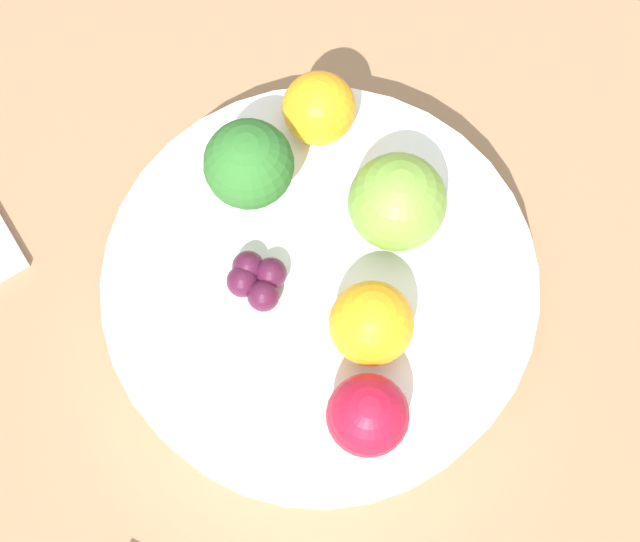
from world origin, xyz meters
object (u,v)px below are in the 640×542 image
at_px(apple_green, 368,415).
at_px(orange_back, 371,323).
at_px(apple_red, 397,202).
at_px(grape_cluster, 256,278).
at_px(broccoli, 249,166).
at_px(orange_front, 319,108).
at_px(bowl, 320,289).

xyz_separation_m(apple_green, orange_back, (0.04, -0.02, 0.00)).
relative_size(apple_red, orange_back, 1.20).
bearing_deg(grape_cluster, broccoli, -21.21).
height_order(apple_red, apple_green, apple_red).
xyz_separation_m(apple_red, orange_front, (0.08, 0.01, -0.01)).
xyz_separation_m(orange_front, orange_back, (-0.13, 0.03, 0.00)).
xyz_separation_m(apple_green, orange_front, (0.18, -0.05, -0.00)).
xyz_separation_m(orange_back, grape_cluster, (0.06, 0.05, -0.01)).
bearing_deg(orange_front, bowl, 155.94).
bearing_deg(grape_cluster, orange_front, -43.78).
xyz_separation_m(apple_green, grape_cluster, (0.10, 0.02, -0.01)).
bearing_deg(apple_green, broccoli, 0.82).
bearing_deg(grape_cluster, orange_back, -140.14).
bearing_deg(broccoli, grape_cluster, 158.79).
bearing_deg(orange_front, grape_cluster, 136.22).
height_order(broccoli, grape_cluster, broccoli).
xyz_separation_m(bowl, apple_green, (-0.09, 0.01, 0.04)).
distance_m(orange_front, grape_cluster, 0.11).
height_order(orange_back, grape_cluster, orange_back).
distance_m(apple_green, grape_cluster, 0.10).
height_order(apple_red, orange_back, apple_red).
relative_size(apple_green, orange_back, 0.94).
height_order(bowl, apple_green, apple_green).
height_order(orange_front, orange_back, orange_back).
xyz_separation_m(apple_red, grape_cluster, (-0.00, 0.09, -0.02)).
bearing_deg(apple_red, bowl, 104.12).
bearing_deg(orange_back, apple_green, 152.29).
height_order(bowl, broccoli, broccoli).
relative_size(bowl, grape_cluster, 7.27).
bearing_deg(broccoli, orange_back, -166.73).
distance_m(bowl, broccoli, 0.09).
height_order(apple_red, orange_front, apple_red).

